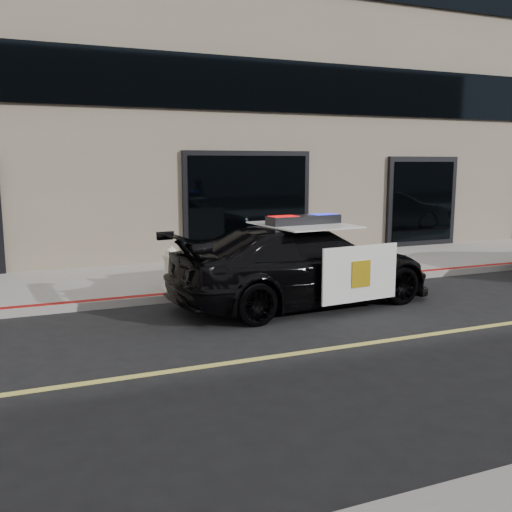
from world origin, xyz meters
name	(u,v)px	position (x,y,z in m)	size (l,w,h in m)	color
ground	(471,329)	(0.00, 0.00, 0.00)	(120.00, 120.00, 0.00)	black
sidewalk_n	(313,268)	(0.00, 5.25, 0.07)	(60.00, 3.50, 0.15)	gray
building_n	(235,50)	(0.00, 10.50, 6.00)	(60.00, 7.00, 12.00)	#756856
police_car	(303,265)	(-1.70, 2.46, 0.74)	(2.96, 5.40, 1.65)	black
fire_hydrant	(172,269)	(-3.79, 3.94, 0.54)	(0.38, 0.53, 0.84)	beige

